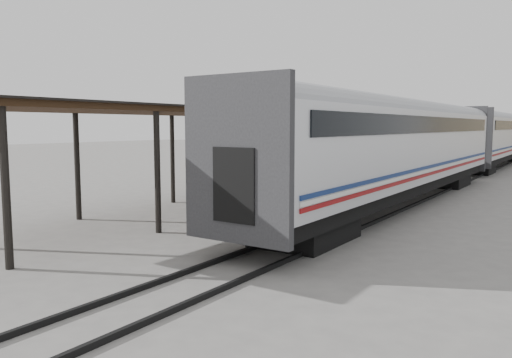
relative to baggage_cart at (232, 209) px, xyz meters
The scene contains 10 objects.
ground 0.68m from the baggage_cart, 158.79° to the left, with size 160.00×160.00×0.00m, color slate.
train 34.06m from the baggage_cart, 84.93° to the left, with size 3.45×76.01×4.01m.
canopy 24.57m from the baggage_cart, 98.48° to the left, with size 4.90×64.30×4.15m.
rails 34.21m from the baggage_cart, 84.95° to the left, with size 1.54×150.00×0.12m.
building_left 82.74m from the baggage_cart, 97.08° to the left, with size 12.00×8.00×6.00m, color tan.
baggage_cart is the anchor object (origin of this frame).
suitcase_stack 0.54m from the baggage_cart, 99.30° to the left, with size 1.37×1.07×0.58m.
luggage_tug 20.71m from the baggage_cart, 97.36° to the left, with size 1.41×1.79×1.39m.
porter 1.26m from the baggage_cart, 68.96° to the right, with size 0.61×0.40×1.67m, color navy.
pedestrian 13.57m from the baggage_cart, 100.51° to the left, with size 1.15×0.48×1.97m, color black.
Camera 1 is at (10.20, -13.40, 3.45)m, focal length 35.00 mm.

